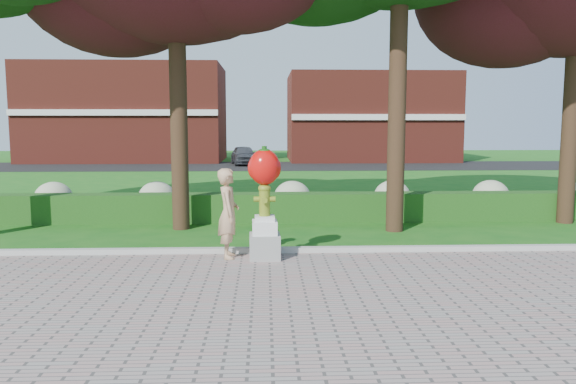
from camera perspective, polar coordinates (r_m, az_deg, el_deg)
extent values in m
plane|color=#165A16|center=(8.96, -3.59, -10.77)|extent=(100.00, 100.00, 0.00)
cube|color=#ADADA5|center=(11.83, -3.27, -6.01)|extent=(40.00, 0.18, 0.15)
cube|color=#144212|center=(15.70, -3.04, -1.59)|extent=(24.00, 0.70, 0.80)
ellipsoid|color=#9EA77F|center=(17.79, -22.70, -0.63)|extent=(1.10, 1.10, 0.99)
ellipsoid|color=#9EA77F|center=(16.98, -13.17, -0.61)|extent=(1.10, 1.10, 0.99)
ellipsoid|color=#9EA77F|center=(16.69, 0.44, -0.55)|extent=(1.10, 1.10, 0.99)
ellipsoid|color=#9EA77F|center=(17.10, 10.53, -0.49)|extent=(1.10, 1.10, 0.99)
ellipsoid|color=#9EA77F|center=(18.00, 19.88, -0.42)|extent=(1.10, 1.10, 0.99)
cube|color=black|center=(36.63, -2.62, 2.66)|extent=(50.00, 8.00, 0.02)
cube|color=maroon|center=(43.75, -15.93, 7.67)|extent=(14.00, 8.00, 7.00)
cube|color=maroon|center=(43.24, 8.16, 7.47)|extent=(12.00, 8.00, 6.40)
cylinder|color=black|center=(14.70, -11.05, 8.19)|extent=(0.44, 0.44, 6.16)
cylinder|color=black|center=(14.44, 11.06, 10.44)|extent=(0.44, 0.44, 7.28)
cylinder|color=black|center=(17.17, 26.79, 6.92)|extent=(0.44, 0.44, 5.88)
cube|color=gray|center=(11.30, -2.37, -5.53)|extent=(0.63, 0.63, 0.49)
cube|color=silver|center=(11.22, -2.38, -3.62)|extent=(0.51, 0.51, 0.28)
cube|color=silver|center=(11.19, -2.39, -2.68)|extent=(0.40, 0.40, 0.10)
cylinder|color=olive|center=(11.14, -2.40, -1.03)|extent=(0.22, 0.22, 0.55)
ellipsoid|color=olive|center=(11.10, -2.40, 0.38)|extent=(0.26, 0.26, 0.18)
cylinder|color=olive|center=(11.13, -3.21, -0.73)|extent=(0.12, 0.11, 0.11)
cylinder|color=olive|center=(11.13, -1.59, -0.72)|extent=(0.12, 0.11, 0.11)
cylinder|color=olive|center=(10.98, -2.40, -0.83)|extent=(0.12, 0.12, 0.12)
cylinder|color=olive|center=(11.09, -2.40, 0.78)|extent=(0.08, 0.08, 0.05)
ellipsoid|color=red|center=(11.06, -2.41, 2.55)|extent=(0.62, 0.55, 0.71)
ellipsoid|color=red|center=(11.07, -3.33, 2.45)|extent=(0.30, 0.30, 0.45)
ellipsoid|color=red|center=(11.07, -1.50, 2.46)|extent=(0.30, 0.30, 0.45)
cylinder|color=#174F12|center=(11.04, -2.42, 4.38)|extent=(0.10, 0.10, 0.12)
ellipsoid|color=#174F12|center=(11.04, -2.42, 4.23)|extent=(0.24, 0.24, 0.08)
imported|color=tan|center=(11.30, -6.08, -2.16)|extent=(0.48, 0.69, 1.81)
imported|color=#42444A|center=(37.75, -4.52, 3.76)|extent=(2.05, 3.93, 1.28)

